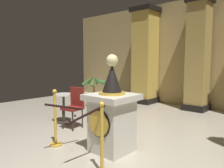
{
  "coord_description": "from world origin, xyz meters",
  "views": [
    {
      "loc": [
        2.69,
        -2.49,
        1.59
      ],
      "look_at": [
        0.16,
        0.33,
        1.19
      ],
      "focal_mm": 35.64,
      "sensor_mm": 36.0,
      "label": 1
    }
  ],
  "objects": [
    {
      "name": "pedestal_clock",
      "position": [
        0.16,
        0.32,
        0.65
      ],
      "size": [
        0.78,
        0.78,
        1.7
      ],
      "color": "beige",
      "rests_on": "ground_plane"
    },
    {
      "name": "stanchion_far",
      "position": [
        0.58,
        -0.35,
        0.36
      ],
      "size": [
        0.24,
        0.24,
        1.03
      ],
      "color": "gold",
      "rests_on": "ground_plane"
    },
    {
      "name": "back_wall",
      "position": [
        0.0,
        5.07,
        1.84
      ],
      "size": [
        11.92,
        0.16,
        3.67
      ],
      "primitive_type": "cube",
      "color": "tan",
      "rests_on": "ground_plane"
    },
    {
      "name": "column_left",
      "position": [
        -1.98,
        4.58,
        1.75
      ],
      "size": [
        0.89,
        0.89,
        3.52
      ],
      "color": "black",
      "rests_on": "ground_plane"
    },
    {
      "name": "column_centre_rear",
      "position": [
        0.0,
        4.58,
        1.75
      ],
      "size": [
        0.72,
        0.72,
        3.52
      ],
      "color": "black",
      "rests_on": "ground_plane"
    },
    {
      "name": "ground_plane",
      "position": [
        0.0,
        0.0,
        0.0
      ],
      "size": [
        11.92,
        11.92,
        0.0
      ],
      "primitive_type": "plane",
      "color": "#B2A893"
    },
    {
      "name": "stanchion_near",
      "position": [
        -0.8,
        -0.18,
        0.38
      ],
      "size": [
        0.24,
        0.24,
        1.07
      ],
      "color": "gold",
      "rests_on": "ground_plane"
    },
    {
      "name": "cafe_chair_red",
      "position": [
        -1.42,
        0.77,
        0.57
      ],
      "size": [
        0.45,
        0.45,
        0.96
      ],
      "color": "black",
      "rests_on": "ground_plane"
    },
    {
      "name": "velvet_rope",
      "position": [
        -0.11,
        -0.27,
        0.79
      ],
      "size": [
        0.81,
        0.79,
        0.22
      ],
      "color": "black"
    },
    {
      "name": "cafe_table",
      "position": [
        -1.96,
        0.84,
        0.47
      ],
      "size": [
        0.52,
        0.52,
        0.75
      ],
      "color": "#332D28",
      "rests_on": "ground_plane"
    },
    {
      "name": "potted_palm_left",
      "position": [
        -2.85,
        2.77,
        0.35
      ],
      "size": [
        0.89,
        0.8,
        1.1
      ],
      "color": "#2D2823",
      "rests_on": "ground_plane"
    }
  ]
}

